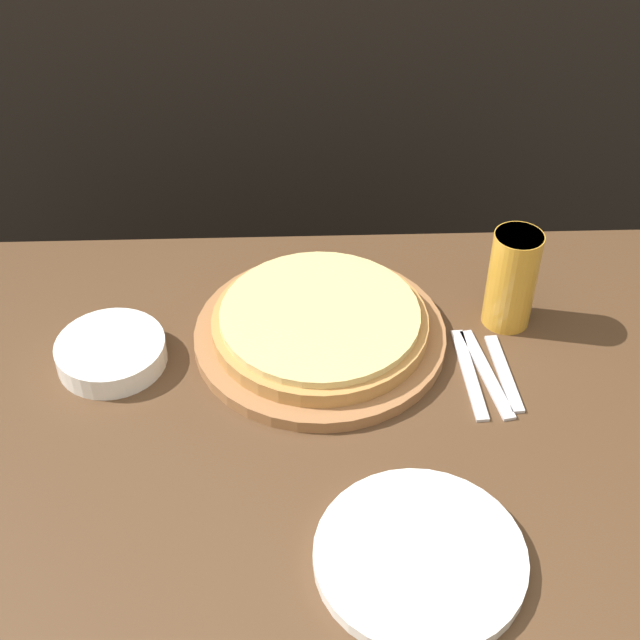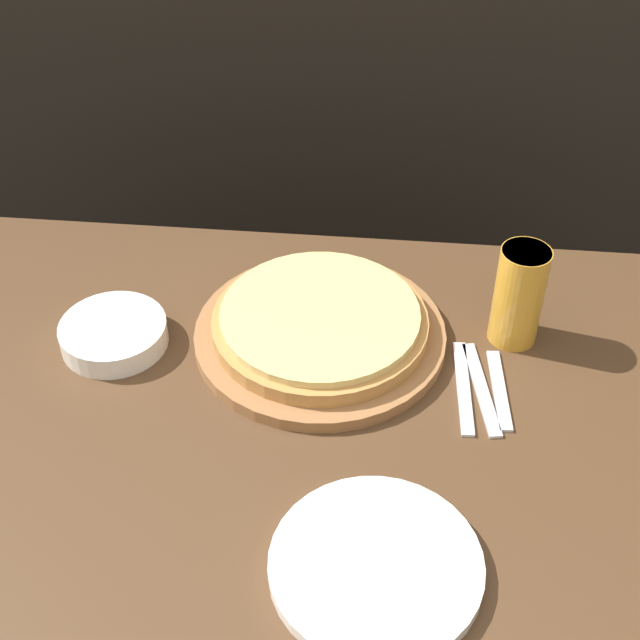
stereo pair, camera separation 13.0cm
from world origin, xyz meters
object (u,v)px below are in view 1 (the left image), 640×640
(beer_glass, at_px, (513,276))
(dinner_plate, at_px, (420,557))
(dinner_knife, at_px, (486,373))
(spoon, at_px, (504,373))
(fork, at_px, (469,374))
(pizza_on_board, at_px, (320,328))
(side_bowl, at_px, (111,352))

(beer_glass, distance_m, dinner_plate, 0.47)
(beer_glass, xyz_separation_m, dinner_knife, (-0.05, -0.12, -0.08))
(spoon, bearing_deg, dinner_knife, 180.00)
(dinner_knife, bearing_deg, fork, 180.00)
(dinner_plate, relative_size, fork, 1.36)
(dinner_plate, xyz_separation_m, spoon, (0.16, 0.31, -0.01))
(beer_glass, bearing_deg, dinner_knife, -112.55)
(pizza_on_board, xyz_separation_m, spoon, (0.26, -0.08, -0.02))
(side_bowl, xyz_separation_m, dinner_knife, (0.54, -0.05, -0.02))
(pizza_on_board, bearing_deg, dinner_plate, -75.13)
(beer_glass, relative_size, side_bowl, 1.00)
(side_bowl, distance_m, fork, 0.52)
(dinner_plate, distance_m, dinner_knife, 0.33)
(spoon, bearing_deg, side_bowl, 175.43)
(fork, bearing_deg, dinner_knife, 0.00)
(dinner_plate, height_order, side_bowl, side_bowl)
(spoon, bearing_deg, pizza_on_board, 162.73)
(side_bowl, bearing_deg, dinner_knife, -4.78)
(dinner_plate, bearing_deg, side_bowl, 139.04)
(dinner_knife, height_order, spoon, same)
(pizza_on_board, xyz_separation_m, side_bowl, (-0.30, -0.04, -0.01))
(dinner_plate, bearing_deg, pizza_on_board, 104.87)
(beer_glass, xyz_separation_m, side_bowl, (-0.59, -0.07, -0.07))
(fork, bearing_deg, dinner_plate, -109.32)
(beer_glass, bearing_deg, fork, -122.06)
(beer_glass, xyz_separation_m, dinner_plate, (-0.18, -0.43, -0.08))
(pizza_on_board, bearing_deg, side_bowl, -173.21)
(beer_glass, height_order, spoon, beer_glass)
(dinner_knife, bearing_deg, pizza_on_board, 161.02)
(pizza_on_board, height_order, beer_glass, beer_glass)
(fork, xyz_separation_m, dinner_knife, (0.03, 0.00, 0.00))
(pizza_on_board, height_order, dinner_knife, pizza_on_board)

